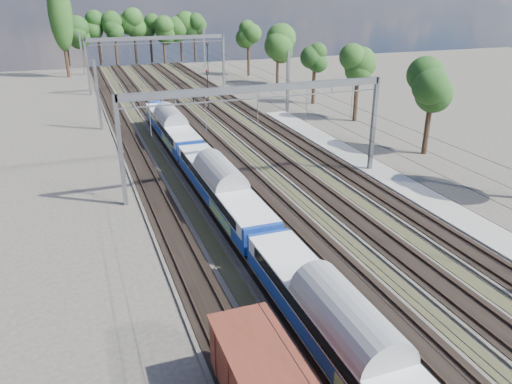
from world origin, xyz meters
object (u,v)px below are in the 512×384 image
object	(u,v)px
worker	(194,97)
signal_far	(208,53)
signal_near	(208,85)
emu_train	(222,184)

from	to	relation	value
worker	signal_far	world-z (taller)	signal_far
worker	signal_far	xyz separation A→B (m)	(10.05, 28.48, 2.95)
signal_near	worker	bearing A→B (deg)	101.15
emu_train	signal_near	xyz separation A→B (m)	(8.36, 34.80, 1.26)
emu_train	signal_far	xyz separation A→B (m)	(17.57, 68.77, 1.49)
worker	signal_near	size ratio (longest dim) A/B	0.32
signal_near	signal_far	distance (m)	35.19
signal_far	signal_near	bearing A→B (deg)	-114.79
emu_train	worker	bearing A→B (deg)	79.43
worker	signal_far	bearing A→B (deg)	-17.40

